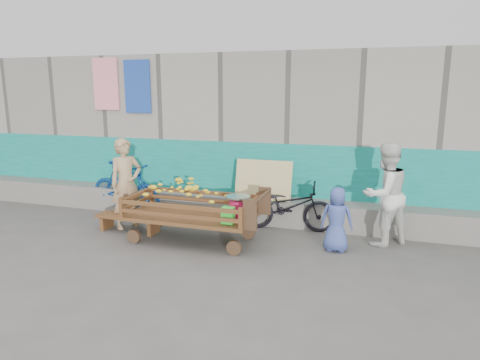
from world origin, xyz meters
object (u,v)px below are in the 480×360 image
(bench, at_px, (129,219))
(bicycle_dark, at_px, (288,206))
(banana_cart, at_px, (189,203))
(child, at_px, (337,219))
(vendor_man, at_px, (126,184))
(woman, at_px, (385,194))
(bicycle_blue, at_px, (125,188))

(bench, height_order, bicycle_dark, bicycle_dark)
(banana_cart, distance_m, child, 2.26)
(bench, bearing_deg, vendor_man, 127.46)
(woman, bearing_deg, banana_cart, -26.18)
(banana_cart, height_order, woman, woman)
(vendor_man, xyz_separation_m, woman, (4.19, 0.47, 0.02))
(bench, height_order, child, child)
(vendor_man, xyz_separation_m, bicycle_blue, (-0.48, 0.70, -0.27))
(bicycle_dark, bearing_deg, vendor_man, 98.93)
(bench, bearing_deg, woman, 9.17)
(bench, bearing_deg, bicycle_blue, 125.06)
(vendor_man, height_order, woman, woman)
(banana_cart, xyz_separation_m, vendor_man, (-1.30, 0.30, 0.15))
(vendor_man, relative_size, bicycle_dark, 0.98)
(banana_cart, relative_size, woman, 1.36)
(vendor_man, height_order, bicycle_blue, vendor_man)
(bicycle_dark, relative_size, bicycle_blue, 0.94)
(banana_cart, distance_m, vendor_man, 1.34)
(bicycle_dark, bearing_deg, banana_cart, 120.39)
(bench, height_order, vendor_man, vendor_man)
(bench, height_order, woman, woman)
(woman, xyz_separation_m, bicycle_blue, (-4.67, 0.23, -0.29))
(banana_cart, relative_size, child, 2.23)
(banana_cart, height_order, bicycle_dark, banana_cart)
(banana_cart, bearing_deg, bicycle_blue, 150.58)
(bench, xyz_separation_m, bicycle_dark, (2.53, 0.89, 0.21))
(bicycle_blue, bearing_deg, woman, -81.20)
(vendor_man, bearing_deg, child, -56.70)
(child, distance_m, bicycle_blue, 4.08)
(vendor_man, relative_size, bicycle_blue, 0.92)
(bench, distance_m, vendor_man, 0.62)
(bicycle_dark, xyz_separation_m, bicycle_blue, (-3.15, 0.00, 0.09))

